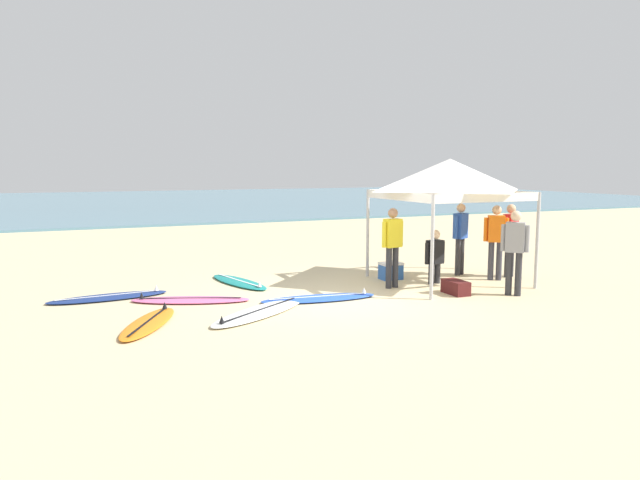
{
  "coord_description": "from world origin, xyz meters",
  "views": [
    {
      "loc": [
        -4.9,
        -10.04,
        2.58
      ],
      "look_at": [
        0.06,
        1.41,
        1.0
      ],
      "focal_mm": 32.65,
      "sensor_mm": 36.0,
      "label": 1
    }
  ],
  "objects_px": {
    "surfboard_white": "(260,312)",
    "person_blue": "(460,234)",
    "person_orange": "(496,237)",
    "gear_bag_near_tent": "(456,287)",
    "cooler_box": "(391,271)",
    "surfboard_pink": "(190,300)",
    "person_grey": "(515,247)",
    "surfboard_teal": "(239,282)",
    "person_yellow": "(392,242)",
    "person_black": "(435,254)",
    "surfboard_navy": "(109,297)",
    "canopy_tent": "(450,175)",
    "surfboard_orange": "(149,323)",
    "person_red": "(510,235)",
    "surfboard_blue": "(319,298)"
  },
  "relations": [
    {
      "from": "person_grey",
      "to": "person_black",
      "type": "xyz_separation_m",
      "value": [
        -0.77,
        1.63,
        -0.33
      ]
    },
    {
      "from": "person_orange",
      "to": "person_blue",
      "type": "xyz_separation_m",
      "value": [
        -0.34,
        0.86,
        0.0
      ]
    },
    {
      "from": "surfboard_white",
      "to": "person_blue",
      "type": "bearing_deg",
      "value": 16.82
    },
    {
      "from": "person_orange",
      "to": "gear_bag_near_tent",
      "type": "bearing_deg",
      "value": -153.17
    },
    {
      "from": "surfboard_orange",
      "to": "person_black",
      "type": "distance_m",
      "value": 6.37
    },
    {
      "from": "surfboard_white",
      "to": "person_orange",
      "type": "height_order",
      "value": "person_orange"
    },
    {
      "from": "person_yellow",
      "to": "person_blue",
      "type": "bearing_deg",
      "value": 16.58
    },
    {
      "from": "surfboard_teal",
      "to": "cooler_box",
      "type": "distance_m",
      "value": 3.47
    },
    {
      "from": "person_yellow",
      "to": "person_black",
      "type": "xyz_separation_m",
      "value": [
        1.09,
        0.02,
        -0.33
      ]
    },
    {
      "from": "person_grey",
      "to": "gear_bag_near_tent",
      "type": "height_order",
      "value": "person_grey"
    },
    {
      "from": "person_blue",
      "to": "person_red",
      "type": "distance_m",
      "value": 1.13
    },
    {
      "from": "person_yellow",
      "to": "gear_bag_near_tent",
      "type": "xyz_separation_m",
      "value": [
        0.87,
        -1.06,
        -0.85
      ]
    },
    {
      "from": "surfboard_orange",
      "to": "surfboard_blue",
      "type": "bearing_deg",
      "value": 9.41
    },
    {
      "from": "canopy_tent",
      "to": "person_black",
      "type": "relative_size",
      "value": 2.3
    },
    {
      "from": "surfboard_orange",
      "to": "person_blue",
      "type": "height_order",
      "value": "person_blue"
    },
    {
      "from": "person_orange",
      "to": "person_red",
      "type": "height_order",
      "value": "same"
    },
    {
      "from": "surfboard_teal",
      "to": "person_grey",
      "type": "xyz_separation_m",
      "value": [
        4.75,
        -3.35,
        0.95
      ]
    },
    {
      "from": "cooler_box",
      "to": "surfboard_pink",
      "type": "bearing_deg",
      "value": -175.0
    },
    {
      "from": "surfboard_blue",
      "to": "gear_bag_near_tent",
      "type": "height_order",
      "value": "gear_bag_near_tent"
    },
    {
      "from": "surfboard_blue",
      "to": "surfboard_orange",
      "type": "xyz_separation_m",
      "value": [
        -3.28,
        -0.54,
        0.0
      ]
    },
    {
      "from": "person_yellow",
      "to": "surfboard_white",
      "type": "bearing_deg",
      "value": -163.02
    },
    {
      "from": "person_yellow",
      "to": "person_orange",
      "type": "bearing_deg",
      "value": -4.11
    },
    {
      "from": "surfboard_blue",
      "to": "person_yellow",
      "type": "height_order",
      "value": "person_yellow"
    },
    {
      "from": "surfboard_blue",
      "to": "gear_bag_near_tent",
      "type": "bearing_deg",
      "value": -12.75
    },
    {
      "from": "person_yellow",
      "to": "person_black",
      "type": "bearing_deg",
      "value": 0.87
    },
    {
      "from": "canopy_tent",
      "to": "gear_bag_near_tent",
      "type": "xyz_separation_m",
      "value": [
        -0.58,
        -1.11,
        -2.25
      ]
    },
    {
      "from": "surfboard_white",
      "to": "person_yellow",
      "type": "relative_size",
      "value": 1.42
    },
    {
      "from": "surfboard_teal",
      "to": "person_orange",
      "type": "height_order",
      "value": "person_orange"
    },
    {
      "from": "surfboard_white",
      "to": "person_black",
      "type": "xyz_separation_m",
      "value": [
        4.36,
        1.01,
        0.62
      ]
    },
    {
      "from": "surfboard_blue",
      "to": "person_orange",
      "type": "distance_m",
      "value": 4.59
    },
    {
      "from": "surfboard_navy",
      "to": "person_orange",
      "type": "relative_size",
      "value": 1.36
    },
    {
      "from": "person_red",
      "to": "gear_bag_near_tent",
      "type": "distance_m",
      "value": 2.66
    },
    {
      "from": "surfboard_navy",
      "to": "gear_bag_near_tent",
      "type": "height_order",
      "value": "gear_bag_near_tent"
    },
    {
      "from": "surfboard_navy",
      "to": "gear_bag_near_tent",
      "type": "xyz_separation_m",
      "value": [
        6.51,
        -2.36,
        0.1
      ]
    },
    {
      "from": "canopy_tent",
      "to": "surfboard_pink",
      "type": "relative_size",
      "value": 1.18
    },
    {
      "from": "person_orange",
      "to": "person_red",
      "type": "xyz_separation_m",
      "value": [
        0.57,
        0.18,
        0.0
      ]
    },
    {
      "from": "person_orange",
      "to": "gear_bag_near_tent",
      "type": "height_order",
      "value": "person_orange"
    },
    {
      "from": "surfboard_navy",
      "to": "person_blue",
      "type": "distance_m",
      "value": 7.98
    },
    {
      "from": "person_orange",
      "to": "gear_bag_near_tent",
      "type": "xyz_separation_m",
      "value": [
        -1.72,
        -0.87,
        -0.85
      ]
    },
    {
      "from": "person_yellow",
      "to": "cooler_box",
      "type": "relative_size",
      "value": 3.42
    },
    {
      "from": "person_orange",
      "to": "cooler_box",
      "type": "distance_m",
      "value": 2.5
    },
    {
      "from": "person_grey",
      "to": "person_red",
      "type": "bearing_deg",
      "value": 50.92
    },
    {
      "from": "person_black",
      "to": "person_yellow",
      "type": "bearing_deg",
      "value": -179.13
    },
    {
      "from": "canopy_tent",
      "to": "surfboard_white",
      "type": "bearing_deg",
      "value": -167.49
    },
    {
      "from": "surfboard_blue",
      "to": "cooler_box",
      "type": "height_order",
      "value": "cooler_box"
    },
    {
      "from": "surfboard_blue",
      "to": "surfboard_white",
      "type": "relative_size",
      "value": 0.97
    },
    {
      "from": "person_yellow",
      "to": "cooler_box",
      "type": "height_order",
      "value": "person_yellow"
    },
    {
      "from": "cooler_box",
      "to": "gear_bag_near_tent",
      "type": "bearing_deg",
      "value": -77.6
    },
    {
      "from": "person_grey",
      "to": "cooler_box",
      "type": "distance_m",
      "value": 2.93
    },
    {
      "from": "canopy_tent",
      "to": "cooler_box",
      "type": "distance_m",
      "value": 2.53
    }
  ]
}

